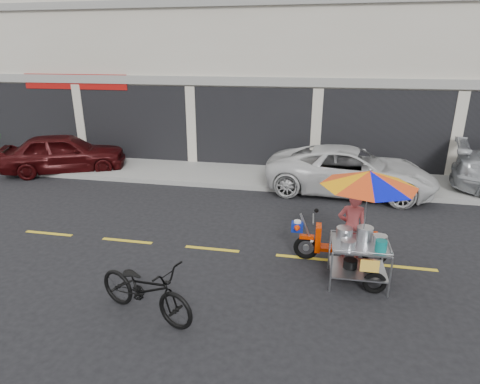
% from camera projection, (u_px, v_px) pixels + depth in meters
% --- Properties ---
extents(ground, '(90.00, 90.00, 0.00)m').
position_uv_depth(ground, '(305.00, 258.00, 8.37)').
color(ground, black).
extents(sidewalk, '(45.00, 3.00, 0.15)m').
position_uv_depth(sidewalk, '(313.00, 178.00, 13.43)').
color(sidewalk, gray).
rests_on(sidewalk, ground).
extents(shophouse_block, '(36.00, 8.11, 10.40)m').
position_uv_depth(shophouse_block, '(393.00, 47.00, 16.22)').
color(shophouse_block, beige).
rests_on(shophouse_block, ground).
extents(centerline, '(42.00, 0.10, 0.01)m').
position_uv_depth(centerline, '(305.00, 258.00, 8.37)').
color(centerline, gold).
rests_on(centerline, ground).
extents(maroon_sedan, '(4.40, 3.21, 1.39)m').
position_uv_depth(maroon_sedan, '(65.00, 153.00, 14.09)').
color(maroon_sedan, black).
rests_on(maroon_sedan, ground).
extents(white_pickup, '(5.11, 2.65, 1.38)m').
position_uv_depth(white_pickup, '(350.00, 171.00, 12.05)').
color(white_pickup, silver).
rests_on(white_pickup, ground).
extents(near_bicycle, '(2.00, 1.25, 0.99)m').
position_uv_depth(near_bicycle, '(145.00, 289.00, 6.40)').
color(near_bicycle, black).
rests_on(near_bicycle, ground).
extents(food_vendor_rig, '(2.19, 1.72, 2.19)m').
position_uv_depth(food_vendor_rig, '(360.00, 207.00, 7.33)').
color(food_vendor_rig, black).
rests_on(food_vendor_rig, ground).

